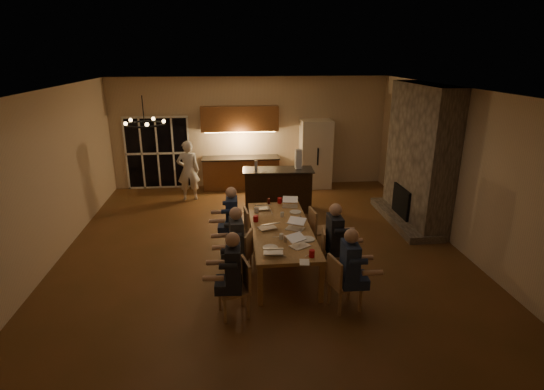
{
  "coord_description": "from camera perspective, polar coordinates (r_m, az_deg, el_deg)",
  "views": [
    {
      "loc": [
        -0.58,
        -7.87,
        3.85
      ],
      "look_at": [
        0.23,
        0.3,
        1.07
      ],
      "focal_mm": 28.0,
      "sensor_mm": 36.0,
      "label": 1
    }
  ],
  "objects": [
    {
      "name": "chair_left_mid",
      "position": [
        7.59,
        -4.6,
        -8.01
      ],
      "size": [
        0.56,
        0.56,
        0.89
      ],
      "primitive_type": null,
      "rotation": [
        0.0,
        0.0,
        -1.89
      ],
      "color": "#A58152",
      "rests_on": "ground"
    },
    {
      "name": "can_silver",
      "position": [
        7.31,
        1.82,
        -5.89
      ],
      "size": [
        0.06,
        0.06,
        0.12
      ],
      "primitive_type": "cylinder",
      "color": "#B2B2B7",
      "rests_on": "dining_table"
    },
    {
      "name": "fireplace",
      "position": [
        10.27,
        19.19,
        5.0
      ],
      "size": [
        0.58,
        2.5,
        3.2
      ],
      "primitive_type": "cube",
      "color": "#716559",
      "rests_on": "ground"
    },
    {
      "name": "laptop_b",
      "position": [
        7.13,
        3.8,
        -6.09
      ],
      "size": [
        0.42,
        0.4,
        0.23
      ],
      "primitive_type": null,
      "rotation": [
        0.0,
        0.0,
        0.54
      ],
      "color": "silver",
      "rests_on": "dining_table"
    },
    {
      "name": "person_right_near",
      "position": [
        6.65,
        10.36,
        -10.01
      ],
      "size": [
        0.61,
        0.61,
        1.38
      ],
      "primitive_type": null,
      "rotation": [
        0.0,
        0.0,
        1.55
      ],
      "color": "#1F2F4D",
      "rests_on": "ground"
    },
    {
      "name": "french_doors",
      "position": [
        12.83,
        -15.1,
        5.44
      ],
      "size": [
        1.86,
        0.08,
        2.1
      ],
      "primitive_type": "cube",
      "color": "black",
      "rests_on": "ground"
    },
    {
      "name": "kitchenette",
      "position": [
        12.36,
        -4.26,
        6.26
      ],
      "size": [
        2.24,
        0.68,
        2.4
      ],
      "primitive_type": null,
      "color": "brown",
      "rests_on": "ground"
    },
    {
      "name": "redcup_far",
      "position": [
        9.13,
        1.04,
        -0.75
      ],
      "size": [
        0.1,
        0.1,
        0.12
      ],
      "primitive_type": "cylinder",
      "color": "#B30B11",
      "rests_on": "dining_table"
    },
    {
      "name": "notepad",
      "position": [
        6.67,
        4.39,
        -9.01
      ],
      "size": [
        0.18,
        0.23,
        0.01
      ],
      "primitive_type": "cube",
      "rotation": [
        0.0,
        0.0,
        -0.15
      ],
      "color": "white",
      "rests_on": "dining_table"
    },
    {
      "name": "laptop_e",
      "position": [
        8.79,
        -1.32,
        -1.18
      ],
      "size": [
        0.34,
        0.3,
        0.23
      ],
      "primitive_type": null,
      "rotation": [
        0.0,
        0.0,
        3.22
      ],
      "color": "silver",
      "rests_on": "dining_table"
    },
    {
      "name": "chair_right_mid",
      "position": [
        7.71,
        8.36,
        -7.72
      ],
      "size": [
        0.5,
        0.5,
        0.89
      ],
      "primitive_type": null,
      "rotation": [
        0.0,
        0.0,
        1.42
      ],
      "color": "#A58152",
      "rests_on": "ground"
    },
    {
      "name": "chair_left_near",
      "position": [
        6.59,
        -5.2,
        -12.46
      ],
      "size": [
        0.53,
        0.53,
        0.89
      ],
      "primitive_type": null,
      "rotation": [
        0.0,
        0.0,
        -1.34
      ],
      "color": "#A58152",
      "rests_on": "ground"
    },
    {
      "name": "standing_person",
      "position": [
        11.65,
        -11.19,
        3.24
      ],
      "size": [
        0.62,
        0.44,
        1.63
      ],
      "primitive_type": "imported",
      "rotation": [
        0.0,
        0.0,
        3.22
      ],
      "color": "silver",
      "rests_on": "ground"
    },
    {
      "name": "chair_right_far",
      "position": [
        8.64,
        6.7,
        -4.65
      ],
      "size": [
        0.5,
        0.5,
        0.89
      ],
      "primitive_type": null,
      "rotation": [
        0.0,
        0.0,
        1.71
      ],
      "color": "#A58152",
      "rests_on": "ground"
    },
    {
      "name": "chair_right_near",
      "position": [
        6.82,
        9.82,
        -11.55
      ],
      "size": [
        0.53,
        0.53,
        0.89
      ],
      "primitive_type": null,
      "rotation": [
        0.0,
        0.0,
        1.82
      ],
      "color": "#A58152",
      "rests_on": "ground"
    },
    {
      "name": "redcup_near",
      "position": [
        6.82,
        5.38,
        -7.85
      ],
      "size": [
        0.09,
        0.09,
        0.12
      ],
      "primitive_type": "cylinder",
      "color": "#B30B11",
      "rests_on": "dining_table"
    },
    {
      "name": "person_left_near",
      "position": [
        6.46,
        -5.18,
        -10.68
      ],
      "size": [
        0.63,
        0.63,
        1.38
      ],
      "primitive_type": null,
      "rotation": [
        0.0,
        0.0,
        -1.62
      ],
      "color": "#21242B",
      "rests_on": "ground"
    },
    {
      "name": "mug_front",
      "position": [
        7.42,
        1.26,
        -5.58
      ],
      "size": [
        0.07,
        0.07,
        0.1
      ],
      "primitive_type": "cylinder",
      "color": "silver",
      "rests_on": "dining_table"
    },
    {
      "name": "can_right",
      "position": [
        8.14,
        3.77,
        -3.26
      ],
      "size": [
        0.06,
        0.06,
        0.12
      ],
      "primitive_type": "cylinder",
      "color": "#B2B2B7",
      "rests_on": "dining_table"
    },
    {
      "name": "laptop_c",
      "position": [
        7.83,
        -0.64,
        -3.72
      ],
      "size": [
        0.39,
        0.37,
        0.23
      ],
      "primitive_type": null,
      "rotation": [
        0.0,
        0.0,
        3.48
      ],
      "color": "silver",
      "rests_on": "dining_table"
    },
    {
      "name": "person_right_mid",
      "position": [
        7.6,
        8.36,
        -6.07
      ],
      "size": [
        0.61,
        0.61,
        1.38
      ],
      "primitive_type": null,
      "rotation": [
        0.0,
        0.0,
        1.59
      ],
      "color": "#21242B",
      "rests_on": "ground"
    },
    {
      "name": "dining_table",
      "position": [
        8.05,
        1.2,
        -6.87
      ],
      "size": [
        1.1,
        2.82,
        0.75
      ],
      "primitive_type": "cube",
      "color": "#A97D43",
      "rests_on": "ground"
    },
    {
      "name": "chair_left_far",
      "position": [
        8.53,
        -4.77,
        -4.91
      ],
      "size": [
        0.49,
        0.49,
        0.89
      ],
      "primitive_type": null,
      "rotation": [
        0.0,
        0.0,
        -1.46
      ],
      "color": "#A58152",
      "rests_on": "ground"
    },
    {
      "name": "refrigerator",
      "position": [
        12.6,
        5.87,
        5.52
      ],
      "size": [
        0.9,
        0.68,
        2.0
      ],
      "primitive_type": "cube",
      "color": "beige",
      "rests_on": "ground"
    },
    {
      "name": "laptop_f",
      "position": [
        8.92,
        2.44,
        -0.88
      ],
      "size": [
        0.36,
        0.33,
        0.23
      ],
      "primitive_type": null,
      "rotation": [
        0.0,
        0.0,
        -0.18
      ],
      "color": "silver",
      "rests_on": "dining_table"
    },
    {
      "name": "plate_left",
      "position": [
        7.1,
        -0.23,
        -7.1
      ],
      "size": [
        0.26,
        0.26,
        0.02
      ],
      "primitive_type": "cylinder",
      "color": "silver",
      "rests_on": "dining_table"
    },
    {
      "name": "bar_bottle",
      "position": [
        10.47,
        -2.16,
        4.02
      ],
      "size": [
        0.08,
        0.08,
        0.24
      ],
      "primitive_type": "cylinder",
      "color": "#99999E",
      "rests_on": "bar_island"
    },
    {
      "name": "person_left_far",
      "position": [
        8.43,
        -5.39,
        -3.41
      ],
      "size": [
        0.62,
        0.62,
        1.38
      ],
      "primitive_type": null,
      "rotation": [
        0.0,
        0.0,
        -1.61
      ],
      "color": "#1F2F4D",
      "rests_on": "ground"
    },
    {
      "name": "mug_back",
      "position": [
        8.61,
        -2.11,
        -2.06
      ],
      "size": [
        0.09,
        0.09,
        0.1
      ],
      "primitive_type": "cylinder",
      "color": "silver",
      "rests_on": "dining_table"
    },
    {
      "name": "can_cola",
      "position": [
        9.1,
        -0.44,
        -0.82
      ],
      "size": [
        0.06,
        0.06,
        0.12
      ],
      "primitive_type": "cylinder",
      "color": "#3F0F0C",
      "rests_on": "dining_table"
    },
    {
      "name": "redcup_mid",
      "position": [
        8.16,
        -2.19,
        -3.19
      ],
      "size": [
        0.1,
        0.1,
        0.12
      ],
      "primitive_type": "cylinder",
      "color": "#B30B11",
      "rests_on": "dining_table"
    },
    {
      "name": "plate_near",
      "position": [
        7.43,
        4.78,
        -5.94
      ],
      "size": [
        0.26,
        0.26,
        0.02
      ],
      "primitive_type": "cylinder",
      "color": "silver",
      "rests_on": "dining_table"
    },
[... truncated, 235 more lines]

